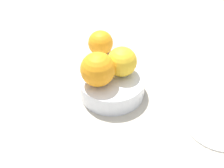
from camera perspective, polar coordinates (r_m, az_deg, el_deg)
name	(u,v)px	position (r cm, az deg, el deg)	size (l,w,h in cm)	color
ground_plane	(112,96)	(64.26, 0.00, -2.34)	(110.00, 110.00, 2.00)	#BCB29E
fruit_bowl	(112,86)	(62.18, 0.00, -0.37)	(14.23, 14.23, 4.24)	silver
orange_in_bowl_0	(98,69)	(57.41, -2.87, 2.93)	(7.08, 7.08, 7.08)	orange
orange_in_bowl_1	(122,62)	(59.91, 1.98, 4.47)	(6.38, 6.38, 6.38)	yellow
orange_loose_0	(101,43)	(73.14, -2.29, 8.18)	(6.35, 6.35, 6.35)	orange
side_plate	(219,122)	(61.03, 20.59, -7.11)	(14.05, 14.05, 0.80)	white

